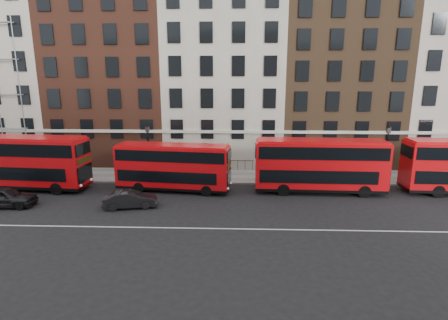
{
  "coord_description": "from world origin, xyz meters",
  "views": [
    {
      "loc": [
        1.45,
        -23.29,
        9.66
      ],
      "look_at": [
        0.43,
        5.0,
        3.0
      ],
      "focal_mm": 28.0,
      "sensor_mm": 36.0,
      "label": 1
    }
  ],
  "objects_px": {
    "bus_b": "(173,166)",
    "car_rear": "(5,197)",
    "bus_a": "(23,161)",
    "car_front": "(130,199)",
    "bus_c": "(319,164)"
  },
  "relations": [
    {
      "from": "bus_a",
      "to": "car_front",
      "type": "xyz_separation_m",
      "value": [
        10.68,
        -4.25,
        -1.88
      ]
    },
    {
      "from": "bus_a",
      "to": "bus_c",
      "type": "xyz_separation_m",
      "value": [
        25.82,
        -0.0,
        -0.07
      ]
    },
    {
      "from": "bus_c",
      "to": "car_front",
      "type": "height_order",
      "value": "bus_c"
    },
    {
      "from": "bus_a",
      "to": "car_rear",
      "type": "xyz_separation_m",
      "value": [
        1.01,
        -4.43,
        -1.76
      ]
    },
    {
      "from": "car_rear",
      "to": "car_front",
      "type": "height_order",
      "value": "car_rear"
    },
    {
      "from": "bus_b",
      "to": "car_rear",
      "type": "height_order",
      "value": "bus_b"
    },
    {
      "from": "car_front",
      "to": "bus_c",
      "type": "bearing_deg",
      "value": -86.27
    },
    {
      "from": "bus_c",
      "to": "car_rear",
      "type": "relative_size",
      "value": 2.42
    },
    {
      "from": "bus_c",
      "to": "car_rear",
      "type": "height_order",
      "value": "bus_c"
    },
    {
      "from": "bus_b",
      "to": "bus_c",
      "type": "distance_m",
      "value": 12.6
    },
    {
      "from": "bus_a",
      "to": "car_rear",
      "type": "relative_size",
      "value": 2.51
    },
    {
      "from": "bus_c",
      "to": "car_front",
      "type": "distance_m",
      "value": 15.84
    },
    {
      "from": "bus_c",
      "to": "car_front",
      "type": "relative_size",
      "value": 2.76
    },
    {
      "from": "bus_a",
      "to": "car_front",
      "type": "relative_size",
      "value": 2.86
    },
    {
      "from": "car_rear",
      "to": "car_front",
      "type": "relative_size",
      "value": 1.14
    }
  ]
}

